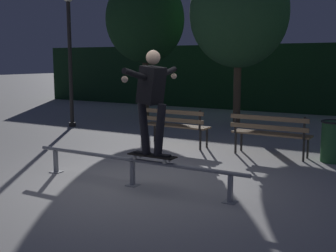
{
  "coord_description": "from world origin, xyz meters",
  "views": [
    {
      "loc": [
        3.68,
        -5.46,
        1.94
      ],
      "look_at": [
        0.18,
        0.66,
        0.85
      ],
      "focal_mm": 45.52,
      "sensor_mm": 36.0,
      "label": 1
    }
  ],
  "objects_px": {
    "skateboard": "(152,156)",
    "skateboarder": "(152,94)",
    "park_bench_leftmost": "(175,123)",
    "tree_behind_benches": "(239,13)",
    "park_bench_left_center": "(270,131)",
    "tree_far_left": "(145,20)",
    "trash_can": "(334,141)",
    "lamp_post_left": "(69,41)",
    "grind_rail": "(132,164)"
  },
  "relations": [
    {
      "from": "skateboard",
      "to": "skateboarder",
      "type": "xyz_separation_m",
      "value": [
        0.0,
        -0.0,
        0.94
      ]
    },
    {
      "from": "park_bench_leftmost",
      "to": "tree_behind_benches",
      "type": "distance_m",
      "value": 4.7
    },
    {
      "from": "park_bench_left_center",
      "to": "tree_far_left",
      "type": "distance_m",
      "value": 7.54
    },
    {
      "from": "park_bench_leftmost",
      "to": "trash_can",
      "type": "height_order",
      "value": "park_bench_leftmost"
    },
    {
      "from": "lamp_post_left",
      "to": "tree_behind_benches",
      "type": "bearing_deg",
      "value": 33.89
    },
    {
      "from": "skateboard",
      "to": "tree_behind_benches",
      "type": "relative_size",
      "value": 0.16
    },
    {
      "from": "park_bench_left_center",
      "to": "tree_behind_benches",
      "type": "xyz_separation_m",
      "value": [
        -2.14,
        3.79,
        2.77
      ]
    },
    {
      "from": "park_bench_leftmost",
      "to": "lamp_post_left",
      "type": "xyz_separation_m",
      "value": [
        -4.03,
        1.04,
        1.94
      ]
    },
    {
      "from": "skateboarder",
      "to": "park_bench_leftmost",
      "type": "height_order",
      "value": "skateboarder"
    },
    {
      "from": "grind_rail",
      "to": "skateboarder",
      "type": "xyz_separation_m",
      "value": [
        0.36,
        -0.0,
        1.11
      ]
    },
    {
      "from": "lamp_post_left",
      "to": "skateboarder",
      "type": "bearing_deg",
      "value": -37.54
    },
    {
      "from": "skateboarder",
      "to": "park_bench_leftmost",
      "type": "bearing_deg",
      "value": 113.07
    },
    {
      "from": "lamp_post_left",
      "to": "skateboard",
      "type": "bearing_deg",
      "value": -37.55
    },
    {
      "from": "skateboard",
      "to": "park_bench_leftmost",
      "type": "distance_m",
      "value": 3.33
    },
    {
      "from": "tree_behind_benches",
      "to": "lamp_post_left",
      "type": "bearing_deg",
      "value": -146.11
    },
    {
      "from": "skateboarder",
      "to": "grind_rail",
      "type": "bearing_deg",
      "value": 179.99
    },
    {
      "from": "grind_rail",
      "to": "tree_far_left",
      "type": "height_order",
      "value": "tree_far_left"
    },
    {
      "from": "grind_rail",
      "to": "trash_can",
      "type": "distance_m",
      "value": 4.06
    },
    {
      "from": "tree_far_left",
      "to": "trash_can",
      "type": "bearing_deg",
      "value": -30.19
    },
    {
      "from": "skateboard",
      "to": "park_bench_leftmost",
      "type": "relative_size",
      "value": 0.49
    },
    {
      "from": "tree_behind_benches",
      "to": "park_bench_leftmost",
      "type": "bearing_deg",
      "value": -90.93
    },
    {
      "from": "grind_rail",
      "to": "skateboard",
      "type": "xyz_separation_m",
      "value": [
        0.36,
        -0.0,
        0.18
      ]
    },
    {
      "from": "park_bench_left_center",
      "to": "grind_rail",
      "type": "bearing_deg",
      "value": -112.41
    },
    {
      "from": "lamp_post_left",
      "to": "trash_can",
      "type": "bearing_deg",
      "value": -6.68
    },
    {
      "from": "skateboarder",
      "to": "tree_far_left",
      "type": "xyz_separation_m",
      "value": [
        -4.75,
        7.22,
        1.86
      ]
    },
    {
      "from": "tree_behind_benches",
      "to": "lamp_post_left",
      "type": "xyz_separation_m",
      "value": [
        -4.1,
        -2.75,
        -0.83
      ]
    },
    {
      "from": "grind_rail",
      "to": "park_bench_leftmost",
      "type": "bearing_deg",
      "value": 107.1
    },
    {
      "from": "park_bench_left_center",
      "to": "skateboard",
      "type": "bearing_deg",
      "value": -106.44
    },
    {
      "from": "grind_rail",
      "to": "tree_behind_benches",
      "type": "bearing_deg",
      "value": 97.32
    },
    {
      "from": "lamp_post_left",
      "to": "grind_rail",
      "type": "bearing_deg",
      "value": -39.5
    },
    {
      "from": "grind_rail",
      "to": "trash_can",
      "type": "bearing_deg",
      "value": 52.64
    },
    {
      "from": "tree_behind_benches",
      "to": "tree_far_left",
      "type": "distance_m",
      "value": 3.53
    },
    {
      "from": "skateboard",
      "to": "trash_can",
      "type": "height_order",
      "value": "trash_can"
    },
    {
      "from": "park_bench_leftmost",
      "to": "tree_behind_benches",
      "type": "xyz_separation_m",
      "value": [
        0.06,
        3.79,
        2.77
      ]
    },
    {
      "from": "tree_behind_benches",
      "to": "lamp_post_left",
      "type": "relative_size",
      "value": 1.26
    },
    {
      "from": "tree_far_left",
      "to": "park_bench_left_center",
      "type": "bearing_deg",
      "value": -36.34
    },
    {
      "from": "park_bench_leftmost",
      "to": "park_bench_left_center",
      "type": "bearing_deg",
      "value": 0.0
    },
    {
      "from": "park_bench_leftmost",
      "to": "skateboard",
      "type": "bearing_deg",
      "value": -66.98
    },
    {
      "from": "park_bench_leftmost",
      "to": "park_bench_left_center",
      "type": "xyz_separation_m",
      "value": [
        2.2,
        0.0,
        0.0
      ]
    },
    {
      "from": "grind_rail",
      "to": "tree_behind_benches",
      "type": "xyz_separation_m",
      "value": [
        -0.88,
        6.85,
        2.97
      ]
    },
    {
      "from": "park_bench_leftmost",
      "to": "lamp_post_left",
      "type": "bearing_deg",
      "value": 165.54
    },
    {
      "from": "skateboard",
      "to": "tree_far_left",
      "type": "xyz_separation_m",
      "value": [
        -4.75,
        7.22,
        2.8
      ]
    },
    {
      "from": "skateboarder",
      "to": "tree_far_left",
      "type": "height_order",
      "value": "tree_far_left"
    },
    {
      "from": "trash_can",
      "to": "park_bench_left_center",
      "type": "bearing_deg",
      "value": -172.01
    },
    {
      "from": "tree_behind_benches",
      "to": "tree_far_left",
      "type": "bearing_deg",
      "value": 174.06
    },
    {
      "from": "skateboarder",
      "to": "lamp_post_left",
      "type": "distance_m",
      "value": 6.81
    },
    {
      "from": "grind_rail",
      "to": "skateboarder",
      "type": "relative_size",
      "value": 2.45
    },
    {
      "from": "lamp_post_left",
      "to": "trash_can",
      "type": "height_order",
      "value": "lamp_post_left"
    },
    {
      "from": "tree_far_left",
      "to": "trash_can",
      "type": "relative_size",
      "value": 6.0
    },
    {
      "from": "park_bench_left_center",
      "to": "tree_far_left",
      "type": "bearing_deg",
      "value": 143.66
    }
  ]
}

